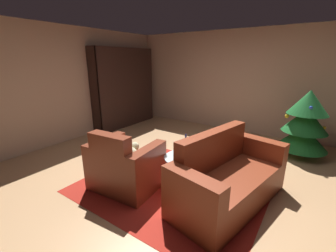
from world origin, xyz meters
name	(u,v)px	position (x,y,z in m)	size (l,w,h in m)	color
ground_plane	(187,178)	(0.00, 0.00, 0.00)	(7.49, 7.49, 0.00)	tan
wall_back	(247,82)	(0.00, 2.93, 1.26)	(6.36, 0.06, 2.52)	tan
wall_left	(63,85)	(-3.15, 0.00, 1.26)	(0.06, 5.92, 2.52)	tan
area_rug	(173,185)	(-0.06, -0.30, 0.00)	(2.56, 2.16, 0.01)	#9F2319
bookshelf_unit	(128,89)	(-2.91, 1.74, 1.01)	(0.34, 2.01, 2.11)	black
armchair_red	(125,167)	(-0.62, -0.73, 0.32)	(0.99, 0.82, 0.90)	brown
couch_red	(227,179)	(0.72, -0.21, 0.32)	(1.09, 1.84, 0.92)	maroon
coffee_table	(186,161)	(0.11, -0.23, 0.42)	(0.61, 0.61, 0.48)	black
book_stack_on_table	(188,154)	(0.13, -0.20, 0.51)	(0.23, 0.17, 0.08)	#36764C
bottle_on_table	(186,145)	(0.02, -0.09, 0.59)	(0.07, 0.07, 0.29)	navy
decorated_tree	(305,123)	(1.40, 2.01, 0.66)	(0.89, 0.89, 1.28)	brown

